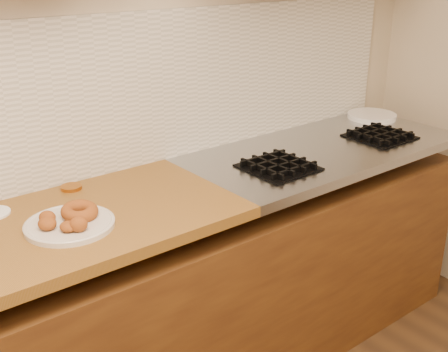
# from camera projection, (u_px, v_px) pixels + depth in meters

# --- Properties ---
(wall_back) EXTENTS (4.00, 0.02, 2.70)m
(wall_back) POSITION_uv_depth(u_px,v_px,m) (31.00, 64.00, 1.89)
(wall_back) COLOR #C3B194
(wall_back) RESTS_ON ground
(base_cabinet) EXTENTS (3.60, 0.60, 0.77)m
(base_cabinet) POSITION_uv_depth(u_px,v_px,m) (97.00, 343.00, 2.02)
(base_cabinet) COLOR #5A3412
(base_cabinet) RESTS_ON floor
(stovetop) EXTENTS (1.30, 0.62, 0.04)m
(stovetop) POSITION_uv_depth(u_px,v_px,m) (323.00, 150.00, 2.51)
(stovetop) COLOR #9EA0A5
(stovetop) RESTS_ON base_cabinet
(backsplash) EXTENTS (3.60, 0.02, 0.60)m
(backsplash) POSITION_uv_depth(u_px,v_px,m) (38.00, 108.00, 1.94)
(backsplash) COLOR beige
(backsplash) RESTS_ON wall_back
(burner_grates) EXTENTS (0.91, 0.26, 0.03)m
(burner_grates) POSITION_uv_depth(u_px,v_px,m) (333.00, 149.00, 2.42)
(burner_grates) COLOR black
(burner_grates) RESTS_ON stovetop
(donut_plate) EXTENTS (0.28, 0.28, 0.02)m
(donut_plate) POSITION_uv_depth(u_px,v_px,m) (70.00, 225.00, 1.75)
(donut_plate) COLOR beige
(donut_plate) RESTS_ON butcher_block
(ring_donut) EXTENTS (0.15, 0.16, 0.05)m
(ring_donut) POSITION_uv_depth(u_px,v_px,m) (79.00, 211.00, 1.78)
(ring_donut) COLOR #994D20
(ring_donut) RESTS_ON donut_plate
(fried_dough_chunks) EXTENTS (0.14, 0.18, 0.05)m
(fried_dough_chunks) POSITION_uv_depth(u_px,v_px,m) (60.00, 223.00, 1.70)
(fried_dough_chunks) COLOR #994D20
(fried_dough_chunks) RESTS_ON donut_plate
(brass_jar_lid) EXTENTS (0.08, 0.08, 0.01)m
(brass_jar_lid) POSITION_uv_depth(u_px,v_px,m) (71.00, 187.00, 2.04)
(brass_jar_lid) COLOR #AF6A21
(brass_jar_lid) RESTS_ON butcher_block
(plate_stack) EXTENTS (0.25, 0.25, 0.02)m
(plate_stack) POSITION_uv_depth(u_px,v_px,m) (372.00, 116.00, 2.91)
(plate_stack) COLOR white
(plate_stack) RESTS_ON stovetop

